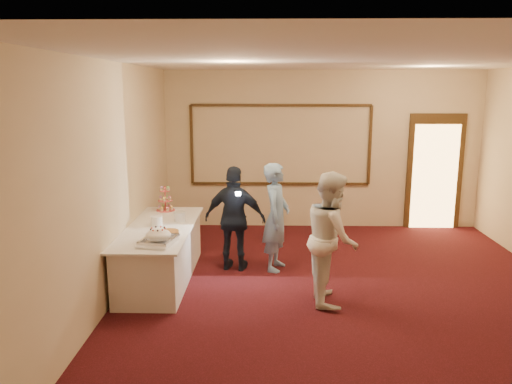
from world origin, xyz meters
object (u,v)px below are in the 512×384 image
(plate_stack_a, at_px, (157,221))
(woman, at_px, (332,238))
(pavlova_tray, at_px, (158,237))
(plate_stack_b, at_px, (180,216))
(tart, at_px, (169,233))
(guest, at_px, (235,219))
(buffet_table, at_px, (161,253))
(man, at_px, (276,217))
(cupcake_stand, at_px, (165,201))

(plate_stack_a, height_order, woman, woman)
(pavlova_tray, relative_size, plate_stack_b, 3.42)
(tart, distance_m, woman, 2.12)
(plate_stack_a, xyz_separation_m, guest, (1.08, 0.37, -0.06))
(buffet_table, height_order, plate_stack_a, plate_stack_a)
(tart, bearing_deg, plate_stack_b, 88.21)
(man, relative_size, woman, 0.96)
(buffet_table, relative_size, cupcake_stand, 5.46)
(buffet_table, bearing_deg, tart, -62.56)
(buffet_table, height_order, tart, tart)
(plate_stack_a, distance_m, tart, 0.51)
(pavlova_tray, distance_m, guest, 1.48)
(pavlova_tray, distance_m, plate_stack_a, 0.83)
(man, bearing_deg, cupcake_stand, 88.45)
(woman, bearing_deg, plate_stack_b, 64.69)
(guest, bearing_deg, pavlova_tray, 64.44)
(pavlova_tray, xyz_separation_m, plate_stack_b, (0.08, 1.07, -0.01))
(pavlova_tray, bearing_deg, tart, 80.63)
(plate_stack_a, height_order, man, man)
(man, bearing_deg, woman, -134.86)
(guest, bearing_deg, man, -165.97)
(woman, bearing_deg, guest, 49.48)
(tart, bearing_deg, woman, -7.51)
(buffet_table, distance_m, woman, 2.44)
(pavlova_tray, xyz_separation_m, man, (1.49, 1.21, -0.05))
(cupcake_stand, distance_m, woman, 2.90)
(cupcake_stand, relative_size, woman, 0.26)
(buffet_table, height_order, guest, guest)
(cupcake_stand, distance_m, guest, 1.25)
(cupcake_stand, distance_m, man, 1.81)
(plate_stack_a, bearing_deg, guest, 19.08)
(plate_stack_b, bearing_deg, man, 5.95)
(plate_stack_a, distance_m, guest, 1.14)
(woman, bearing_deg, plate_stack_a, 72.93)
(pavlova_tray, xyz_separation_m, guest, (0.88, 1.18, -0.07))
(woman, bearing_deg, buffet_table, 73.59)
(buffet_table, xyz_separation_m, guest, (1.02, 0.42, 0.39))
(plate_stack_b, bearing_deg, woman, -25.17)
(pavlova_tray, distance_m, plate_stack_b, 1.07)
(cupcake_stand, distance_m, plate_stack_a, 0.90)
(tart, xyz_separation_m, man, (1.43, 0.85, 0.00))
(pavlova_tray, relative_size, man, 0.36)
(plate_stack_b, distance_m, guest, 0.81)
(tart, distance_m, guest, 1.15)
(pavlova_tray, xyz_separation_m, cupcake_stand, (-0.25, 1.70, 0.07))
(plate_stack_b, relative_size, woman, 0.10)
(tart, bearing_deg, plate_stack_a, 120.53)
(plate_stack_a, xyz_separation_m, tart, (0.26, -0.44, -0.04))
(buffet_table, xyz_separation_m, plate_stack_a, (-0.05, 0.05, 0.45))
(plate_stack_a, bearing_deg, plate_stack_b, 42.45)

